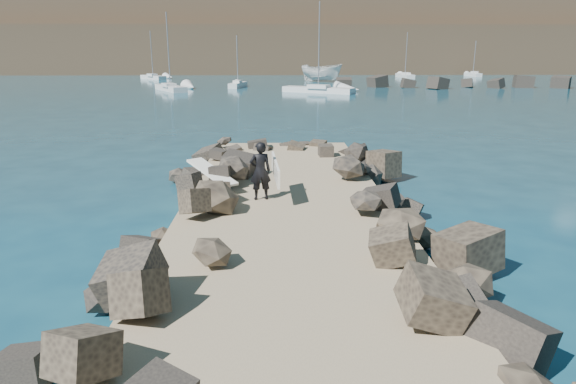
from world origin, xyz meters
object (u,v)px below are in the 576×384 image
at_px(surfboard_resting, 212,176).
at_px(boat_imported, 321,73).
at_px(sailboat_b, 238,85).
at_px(surfer_with_board, 262,171).

bearing_deg(surfboard_resting, boat_imported, 43.17).
xyz_separation_m(boat_imported, sailboat_b, (-12.29, -12.70, -1.03)).
distance_m(surfboard_resting, sailboat_b, 54.08).
distance_m(boat_imported, sailboat_b, 17.70).
bearing_deg(sailboat_b, boat_imported, 45.94).
distance_m(surfboard_resting, boat_imported, 67.35).
bearing_deg(boat_imported, sailboat_b, 169.21).
bearing_deg(surfer_with_board, surfboard_resting, 143.54).
bearing_deg(surfboard_resting, surfer_with_board, -75.31).
distance_m(boat_imported, surfer_with_board, 68.35).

